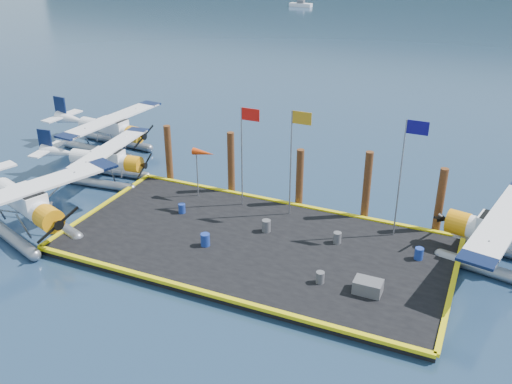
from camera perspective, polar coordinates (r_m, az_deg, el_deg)
ground at (r=30.29m, az=-0.14°, el=-5.73°), size 4000.00×4000.00×0.00m
dock at (r=30.18m, az=-0.15°, el=-5.41°), size 20.00×10.00×0.40m
dock_bumpers at (r=30.04m, az=-0.15°, el=-4.93°), size 20.25×10.25×0.18m
seaplane_a at (r=33.55m, az=-22.07°, el=-1.29°), size 9.86×10.48×3.77m
seaplane_b at (r=38.79m, az=-14.94°, el=2.90°), size 8.02×8.85×3.13m
seaplane_c at (r=44.11m, az=-14.46°, el=5.89°), size 8.87×9.78×3.46m
seaplane_d at (r=30.56m, az=24.04°, el=-4.46°), size 9.40×10.24×3.62m
drum_0 at (r=33.21m, az=-7.42°, el=-1.63°), size 0.40×0.40×0.56m
drum_1 at (r=27.00m, az=6.43°, el=-8.48°), size 0.40×0.40×0.57m
drum_2 at (r=30.23m, az=8.13°, el=-4.54°), size 0.43×0.43×0.60m
drum_3 at (r=29.79m, az=-5.10°, el=-4.77°), size 0.48×0.48×0.68m
drum_4 at (r=29.68m, az=15.98°, el=-5.94°), size 0.44×0.44×0.62m
drum_5 at (r=30.99m, az=1.04°, el=-3.39°), size 0.47×0.47×0.67m
crate at (r=26.64m, az=11.12°, el=-9.27°), size 1.28×0.85×0.64m
flagpole_red at (r=32.35m, az=-1.12°, el=5.03°), size 1.14×0.08×6.00m
flagpole_yellow at (r=31.24m, az=3.88°, el=4.44°), size 1.14×0.08×6.20m
flagpole_blue at (r=29.82m, az=14.76°, el=2.94°), size 1.14×0.08×6.50m
windsock at (r=33.95m, az=-5.29°, el=3.82°), size 1.40×0.44×3.12m
piling_0 at (r=37.35m, az=-8.72°, el=3.66°), size 0.44×0.44×4.00m
piling_1 at (r=35.23m, az=-2.51°, el=2.75°), size 0.44×0.44×4.20m
piling_2 at (r=33.70m, az=4.38°, el=1.23°), size 0.44×0.44×3.80m
piling_3 at (r=32.62m, az=11.01°, el=0.44°), size 0.44×0.44×4.30m
piling_4 at (r=32.17m, az=17.89°, el=-1.04°), size 0.44×0.44×4.00m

